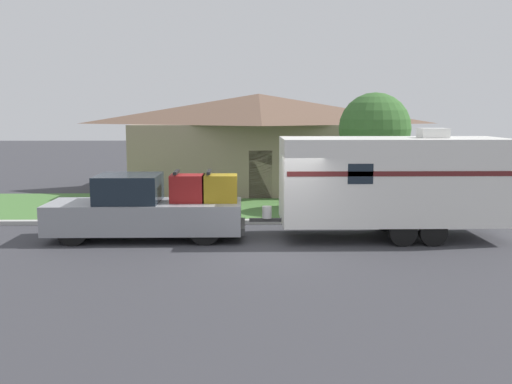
% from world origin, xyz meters
% --- Properties ---
extents(ground_plane, '(120.00, 120.00, 0.00)m').
position_xyz_m(ground_plane, '(0.00, 0.00, 0.00)').
color(ground_plane, '#38383D').
extents(curb_strip, '(80.00, 0.30, 0.14)m').
position_xyz_m(curb_strip, '(0.00, 3.75, 0.07)').
color(curb_strip, '#ADADA8').
rests_on(curb_strip, ground_plane).
extents(lawn_strip, '(80.00, 7.00, 0.03)m').
position_xyz_m(lawn_strip, '(0.00, 7.40, 0.01)').
color(lawn_strip, '#477538').
rests_on(lawn_strip, ground_plane).
extents(house_across_street, '(12.37, 7.20, 4.61)m').
position_xyz_m(house_across_street, '(-0.23, 12.56, 2.38)').
color(house_across_street, gray).
rests_on(house_across_street, ground_plane).
extents(pickup_truck, '(5.77, 1.91, 2.03)m').
position_xyz_m(pickup_truck, '(-3.78, 1.50, 0.89)').
color(pickup_truck, black).
rests_on(pickup_truck, ground_plane).
extents(travel_trailer, '(7.48, 2.40, 3.27)m').
position_xyz_m(travel_trailer, '(3.44, 1.50, 1.74)').
color(travel_trailer, black).
rests_on(travel_trailer, ground_plane).
extents(mailbox, '(0.48, 0.20, 1.41)m').
position_xyz_m(mailbox, '(7.74, 4.67, 1.08)').
color(mailbox, brown).
rests_on(mailbox, ground_plane).
extents(tree_in_yard, '(2.72, 2.72, 4.48)m').
position_xyz_m(tree_in_yard, '(4.02, 6.48, 3.11)').
color(tree_in_yard, brown).
rests_on(tree_in_yard, ground_plane).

